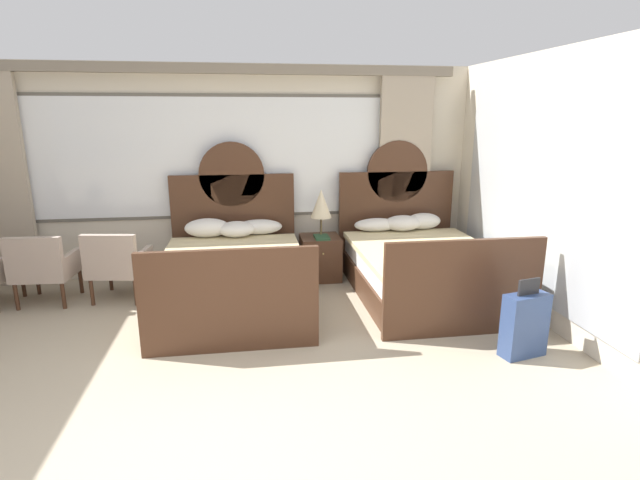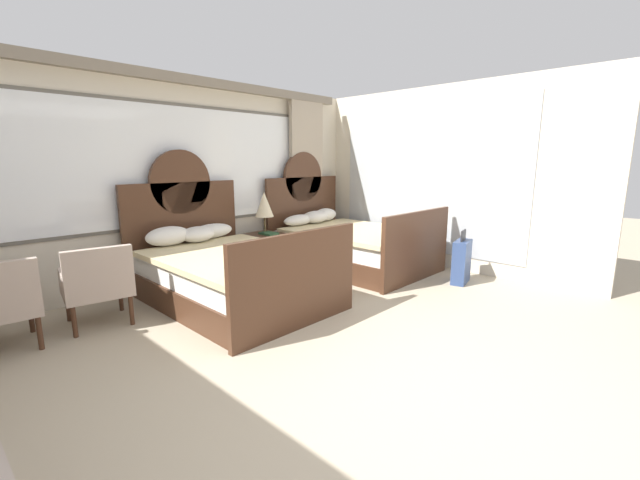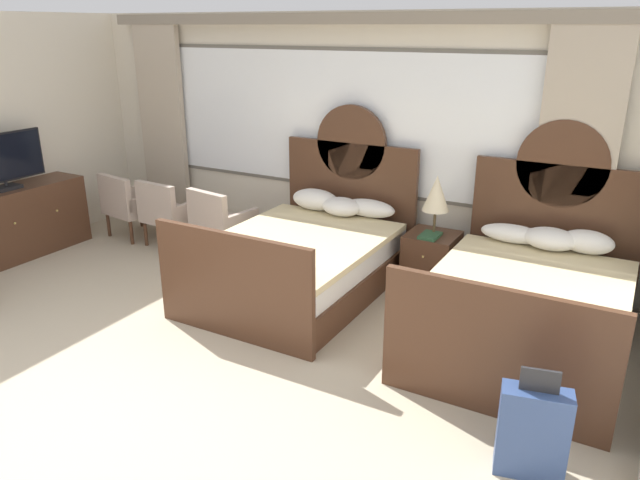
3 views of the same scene
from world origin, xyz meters
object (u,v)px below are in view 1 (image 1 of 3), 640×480
at_px(bed_near_window, 233,273).
at_px(table_lamp_on_nightstand, 321,204).
at_px(nightstand_between_beds, 320,257).
at_px(armchair_by_window_centre, 43,266).
at_px(book_on_nightstand, 322,237).
at_px(armchair_by_window_left, 117,263).
at_px(bed_near_mirror, 420,265).
at_px(suitcase_on_floor, 525,325).

relative_size(bed_near_window, table_lamp_on_nightstand, 3.70).
xyz_separation_m(nightstand_between_beds, armchair_by_window_centre, (-3.18, -0.41, 0.16)).
bearing_deg(book_on_nightstand, nightstand_between_beds, 93.28).
bearing_deg(armchair_by_window_left, bed_near_window, -13.25).
xyz_separation_m(bed_near_mirror, book_on_nightstand, (-1.09, 0.62, 0.22)).
xyz_separation_m(book_on_nightstand, armchair_by_window_centre, (-3.19, -0.31, -0.13)).
relative_size(bed_near_window, suitcase_on_floor, 3.15).
relative_size(bed_near_window, bed_near_mirror, 1.00).
relative_size(table_lamp_on_nightstand, armchair_by_window_centre, 0.74).
distance_m(nightstand_between_beds, book_on_nightstand, 0.31).
xyz_separation_m(nightstand_between_beds, armchair_by_window_left, (-2.40, -0.41, 0.16)).
bearing_deg(armchair_by_window_centre, bed_near_window, -8.34).
relative_size(book_on_nightstand, armchair_by_window_centre, 0.32).
xyz_separation_m(book_on_nightstand, armchair_by_window_left, (-2.40, -0.31, -0.13)).
height_order(armchair_by_window_left, suitcase_on_floor, armchair_by_window_left).
bearing_deg(nightstand_between_beds, bed_near_window, -146.73).
height_order(nightstand_between_beds, suitcase_on_floor, suitcase_on_floor).
xyz_separation_m(bed_near_mirror, armchair_by_window_left, (-3.49, 0.31, 0.09)).
bearing_deg(armchair_by_window_left, book_on_nightstand, 7.36).
bearing_deg(suitcase_on_floor, book_on_nightstand, 122.74).
bearing_deg(bed_near_window, book_on_nightstand, 29.34).
bearing_deg(table_lamp_on_nightstand, bed_near_window, -147.19).
relative_size(armchair_by_window_centre, suitcase_on_floor, 1.14).
distance_m(table_lamp_on_nightstand, armchair_by_window_left, 2.50).
bearing_deg(table_lamp_on_nightstand, book_on_nightstand, -93.27).
height_order(bed_near_mirror, book_on_nightstand, bed_near_mirror).
bearing_deg(nightstand_between_beds, armchair_by_window_centre, -172.64).
relative_size(bed_near_mirror, suitcase_on_floor, 3.15).
height_order(table_lamp_on_nightstand, armchair_by_window_left, table_lamp_on_nightstand).
bearing_deg(book_on_nightstand, table_lamp_on_nightstand, 86.73).
relative_size(bed_near_window, armchair_by_window_centre, 2.76).
distance_m(nightstand_between_beds, suitcase_on_floor, 2.77).
height_order(bed_near_window, bed_near_mirror, same).
bearing_deg(bed_near_mirror, nightstand_between_beds, 146.57).
height_order(nightstand_between_beds, book_on_nightstand, book_on_nightstand).
bearing_deg(book_on_nightstand, armchair_by_window_left, -172.64).
distance_m(armchair_by_window_centre, suitcase_on_floor, 5.03).
bearing_deg(suitcase_on_floor, armchair_by_window_left, 153.21).
relative_size(nightstand_between_beds, armchair_by_window_centre, 0.69).
height_order(bed_near_window, nightstand_between_beds, bed_near_window).
xyz_separation_m(table_lamp_on_nightstand, armchair_by_window_left, (-2.41, -0.40, -0.54)).
xyz_separation_m(bed_near_window, nightstand_between_beds, (1.09, 0.72, -0.08)).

